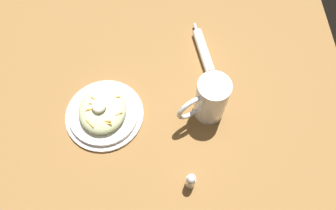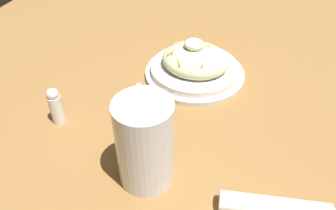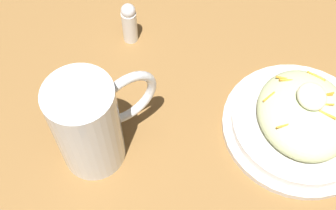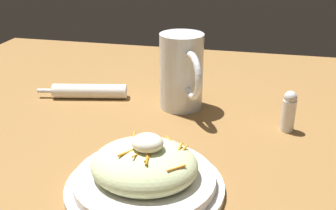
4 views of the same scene
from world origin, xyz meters
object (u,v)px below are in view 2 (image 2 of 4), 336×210
at_px(salad_plate, 195,65).
at_px(napkin_roll, 275,207).
at_px(salt_shaker, 56,105).
at_px(beer_mug, 145,146).

height_order(salad_plate, napkin_roll, salad_plate).
xyz_separation_m(napkin_roll, salt_shaker, (-0.44, 0.07, 0.03)).
bearing_deg(napkin_roll, beer_mug, 179.11).
bearing_deg(beer_mug, salt_shaker, 163.60).
bearing_deg(salt_shaker, beer_mug, -16.40).
xyz_separation_m(beer_mug, napkin_roll, (0.22, -0.00, -0.06)).
bearing_deg(beer_mug, napkin_roll, -0.89).
height_order(salad_plate, salt_shaker, salad_plate).
bearing_deg(salad_plate, beer_mug, -88.90).
relative_size(salad_plate, napkin_roll, 1.16).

